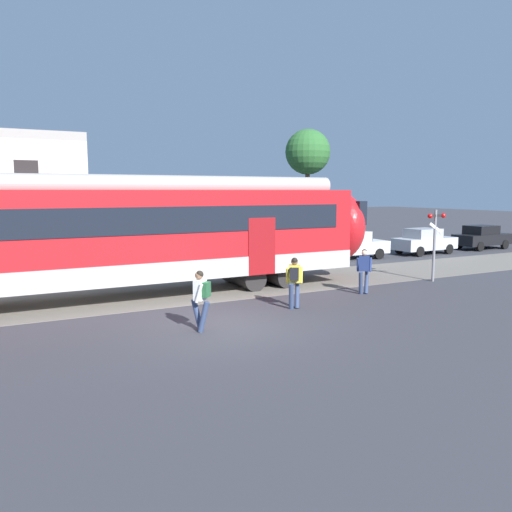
# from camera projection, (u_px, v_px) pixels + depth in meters

# --- Properties ---
(ground_plane) EXTENTS (160.00, 160.00, 0.00)m
(ground_plane) POSITION_uv_depth(u_px,v_px,m) (223.00, 327.00, 13.87)
(ground_plane) COLOR #38383D
(pedestrian_white) EXTENTS (0.50, 0.69, 1.67)m
(pedestrian_white) POSITION_uv_depth(u_px,v_px,m) (201.00, 295.00, 13.36)
(pedestrian_white) COLOR navy
(pedestrian_white) RESTS_ON ground
(pedestrian_yellow) EXTENTS (0.67, 0.55, 1.67)m
(pedestrian_yellow) POSITION_uv_depth(u_px,v_px,m) (294.00, 279.00, 15.92)
(pedestrian_yellow) COLOR navy
(pedestrian_yellow) RESTS_ON ground
(pedestrian_navy) EXTENTS (0.68, 0.50, 1.67)m
(pedestrian_navy) POSITION_uv_depth(u_px,v_px,m) (364.00, 267.00, 18.27)
(pedestrian_navy) COLOR navy
(pedestrian_navy) RESTS_ON ground
(parked_car_white) EXTENTS (4.08, 1.91, 1.54)m
(parked_car_white) POSITION_uv_depth(u_px,v_px,m) (352.00, 245.00, 27.83)
(parked_car_white) COLOR silver
(parked_car_white) RESTS_ON ground
(parked_car_silver) EXTENTS (4.06, 1.87, 1.54)m
(parked_car_silver) POSITION_uv_depth(u_px,v_px,m) (424.00, 241.00, 29.91)
(parked_car_silver) COLOR #B7BABF
(parked_car_silver) RESTS_ON ground
(parked_car_black) EXTENTS (4.05, 1.86, 1.54)m
(parked_car_black) POSITION_uv_depth(u_px,v_px,m) (482.00, 237.00, 32.48)
(parked_car_black) COLOR black
(parked_car_black) RESTS_ON ground
(crossing_signal) EXTENTS (0.96, 0.22, 3.00)m
(crossing_signal) POSITION_uv_depth(u_px,v_px,m) (435.00, 234.00, 20.66)
(crossing_signal) COLOR gray
(crossing_signal) RESTS_ON ground
(street_tree_right) EXTENTS (3.15, 3.15, 8.06)m
(street_tree_right) POSITION_uv_depth(u_px,v_px,m) (308.00, 153.00, 34.90)
(street_tree_right) COLOR brown
(street_tree_right) RESTS_ON ground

